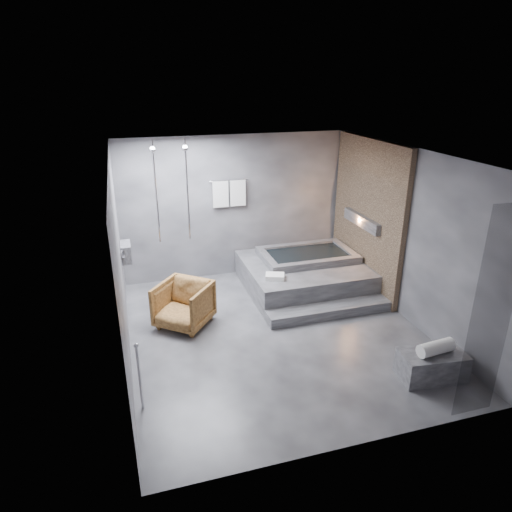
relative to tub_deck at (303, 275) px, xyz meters
name	(u,v)px	position (x,y,z in m)	size (l,w,h in m)	color
room	(297,223)	(-0.65, -1.21, 1.48)	(5.00, 5.04, 2.82)	#2F2F32
tub_deck	(303,275)	(0.00, 0.00, 0.00)	(2.20, 2.00, 0.50)	#353537
tub_step	(329,311)	(0.00, -1.18, -0.16)	(2.20, 0.36, 0.18)	#353537
concrete_bench	(432,365)	(0.59, -3.13, -0.06)	(0.86, 0.47, 0.39)	#363639
driftwood_chair	(184,305)	(-2.41, -0.78, 0.12)	(0.79, 0.81, 0.74)	#4A2D12
rolled_towel	(436,348)	(0.59, -3.16, 0.23)	(0.19, 0.19, 0.52)	white
deck_towel	(275,276)	(-0.76, -0.52, 0.29)	(0.32, 0.24, 0.09)	white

